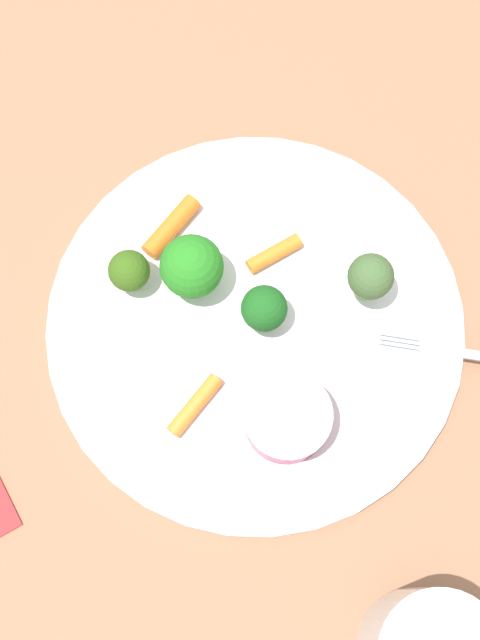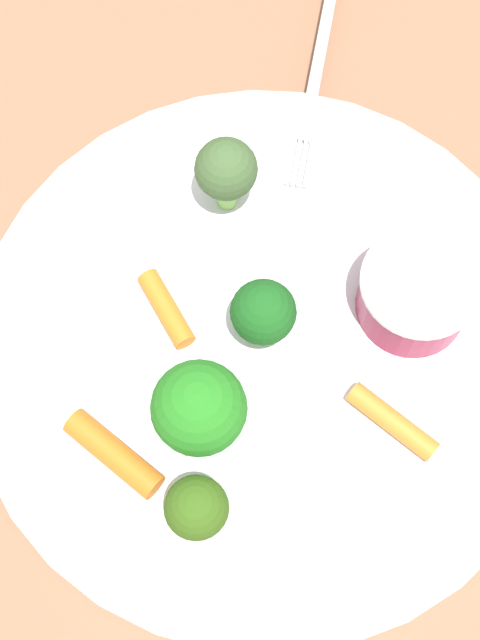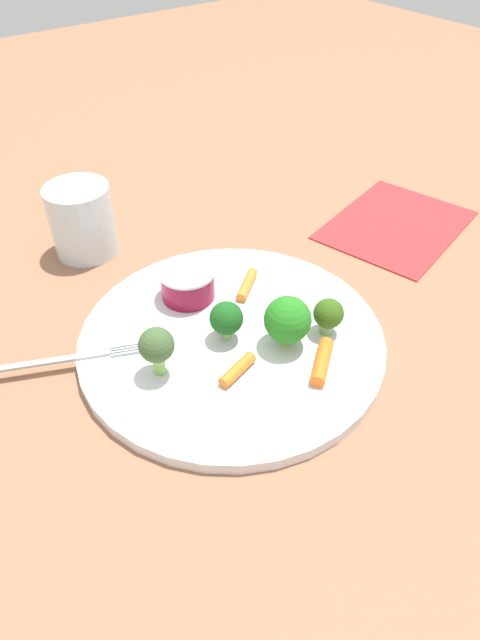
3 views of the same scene
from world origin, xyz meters
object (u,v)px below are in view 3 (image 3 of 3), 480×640
at_px(carrot_stick_1, 247,285).
at_px(napkin, 396,224).
at_px(carrot_stick_2, 322,362).
at_px(broccoli_floret_2, 328,315).
at_px(broccoli_floret_3, 156,345).
at_px(drinking_glass, 82,220).
at_px(broccoli_floret_1, 288,320).
at_px(broccoli_floret_0, 229,321).
at_px(plate, 232,339).
at_px(fork, 42,363).
at_px(sauce_cup, 192,282).
at_px(carrot_stick_0, 237,370).

bearing_deg(carrot_stick_1, napkin, 179.68).
bearing_deg(carrot_stick_2, broccoli_floret_2, -138.92).
bearing_deg(broccoli_floret_2, napkin, -155.88).
distance_m(broccoli_floret_3, carrot_stick_1, 0.15).
bearing_deg(drinking_glass, carrot_stick_2, 104.11).
bearing_deg(drinking_glass, broccoli_floret_3, 80.23).
bearing_deg(napkin, drinking_glass, -29.16).
distance_m(broccoli_floret_2, napkin, 0.24).
distance_m(broccoli_floret_3, napkin, 0.38).
height_order(broccoli_floret_1, napkin, broccoli_floret_1).
height_order(broccoli_floret_1, drinking_glass, drinking_glass).
relative_size(broccoli_floret_0, carrot_stick_2, 0.78).
height_order(broccoli_floret_2, napkin, broccoli_floret_2).
bearing_deg(plate, fork, -24.74).
distance_m(carrot_stick_1, napkin, 0.24).
distance_m(sauce_cup, broccoli_floret_3, 0.11).
relative_size(broccoli_floret_0, broccoli_floret_1, 0.78).
distance_m(sauce_cup, carrot_stick_1, 0.06).
xyz_separation_m(carrot_stick_0, napkin, (-0.32, -0.09, -0.02)).
bearing_deg(broccoli_floret_0, broccoli_floret_3, -4.38).
relative_size(plate, drinking_glass, 3.57).
bearing_deg(broccoli_floret_2, carrot_stick_1, -78.44).
xyz_separation_m(broccoli_floret_0, broccoli_floret_3, (0.07, -0.01, 0.01)).
relative_size(carrot_stick_0, napkin, 0.22).
xyz_separation_m(sauce_cup, broccoli_floret_1, (-0.03, 0.12, 0.01)).
xyz_separation_m(broccoli_floret_2, fork, (0.24, -0.13, -0.02)).
bearing_deg(napkin, broccoli_floret_1, 18.42).
height_order(plate, carrot_stick_2, carrot_stick_2).
relative_size(sauce_cup, broccoli_floret_1, 1.11).
xyz_separation_m(broccoli_floret_3, drinking_glass, (-0.04, -0.23, -0.00)).
xyz_separation_m(broccoli_floret_3, napkin, (-0.38, -0.05, -0.04)).
bearing_deg(broccoli_floret_1, sauce_cup, -75.78).
xyz_separation_m(broccoli_floret_3, carrot_stick_0, (-0.05, 0.05, -0.03)).
distance_m(sauce_cup, broccoli_floret_1, 0.12).
xyz_separation_m(carrot_stick_0, carrot_stick_2, (-0.07, 0.04, 0.00)).
relative_size(broccoli_floret_0, broccoli_floret_2, 1.08).
bearing_deg(plate, carrot_stick_0, 59.27).
bearing_deg(fork, carrot_stick_1, 173.15).
xyz_separation_m(plate, sauce_cup, (-0.00, -0.08, 0.02)).
distance_m(sauce_cup, broccoli_floret_2, 0.15).
bearing_deg(broccoli_floret_3, carrot_stick_2, 144.65).
distance_m(broccoli_floret_0, broccoli_floret_2, 0.10).
distance_m(broccoli_floret_1, carrot_stick_1, 0.09).
relative_size(broccoli_floret_3, carrot_stick_2, 0.95).
height_order(carrot_stick_2, fork, carrot_stick_2).
xyz_separation_m(broccoli_floret_0, drinking_glass, (0.03, -0.24, 0.01)).
xyz_separation_m(broccoli_floret_0, fork, (0.16, -0.08, -0.02)).
height_order(broccoli_floret_1, broccoli_floret_3, broccoli_floret_1).
height_order(sauce_cup, carrot_stick_2, sauce_cup).
distance_m(plate, broccoli_floret_0, 0.03).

